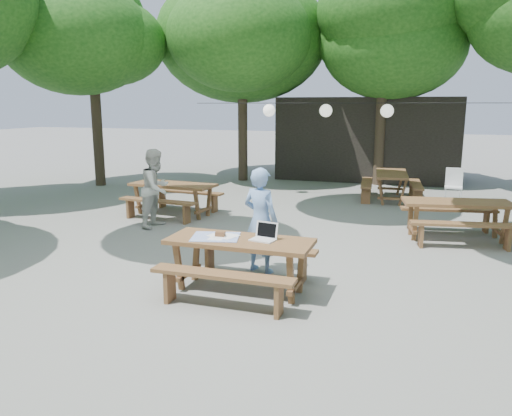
{
  "coord_description": "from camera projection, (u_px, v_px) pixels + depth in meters",
  "views": [
    {
      "loc": [
        2.37,
        -7.54,
        2.56
      ],
      "look_at": [
        0.05,
        -0.65,
        1.05
      ],
      "focal_mm": 35.0,
      "sensor_mm": 36.0,
      "label": 1
    }
  ],
  "objects": [
    {
      "name": "plastic_chair",
      "position": [
        453.0,
        192.0,
        13.32
      ],
      "size": [
        0.46,
        0.46,
        0.9
      ],
      "rotation": [
        0.0,
        0.0,
        -0.05
      ],
      "color": "silver",
      "rests_on": "ground"
    },
    {
      "name": "main_picnic_table",
      "position": [
        240.0,
        264.0,
        6.91
      ],
      "size": [
        2.0,
        1.58,
        0.75
      ],
      "color": "brown",
      "rests_on": "ground"
    },
    {
      "name": "tabletop_clutter",
      "position": [
        217.0,
        236.0,
        6.95
      ],
      "size": [
        0.77,
        0.69,
        0.08
      ],
      "color": "blue",
      "rests_on": "main_picnic_table"
    },
    {
      "name": "paper_lanterns",
      "position": [
        326.0,
        110.0,
        13.4
      ],
      "size": [
        9.0,
        0.34,
        0.38
      ],
      "color": "black",
      "rests_on": "ground"
    },
    {
      "name": "picnic_table_nw",
      "position": [
        173.0,
        199.0,
        11.73
      ],
      "size": [
        2.06,
        1.73,
        0.75
      ],
      "rotation": [
        0.0,
        0.0,
        -0.08
      ],
      "color": "brown",
      "rests_on": "ground"
    },
    {
      "name": "laptop",
      "position": [
        265.0,
        235.0,
        6.8
      ],
      "size": [
        0.37,
        0.32,
        0.24
      ],
      "rotation": [
        0.0,
        0.0,
        -0.19
      ],
      "color": "white",
      "rests_on": "main_picnic_table"
    },
    {
      "name": "pavilion",
      "position": [
        369.0,
        138.0,
        17.56
      ],
      "size": [
        6.0,
        3.0,
        2.8
      ],
      "primitive_type": "cube",
      "color": "black",
      "rests_on": "ground"
    },
    {
      "name": "ground",
      "position": [
        265.0,
        262.0,
        8.26
      ],
      "size": [
        80.0,
        80.0,
        0.0
      ],
      "primitive_type": "plane",
      "color": "slate",
      "rests_on": "ground"
    },
    {
      "name": "picnic_table_far_e",
      "position": [
        391.0,
        186.0,
        13.59
      ],
      "size": [
        1.74,
        2.06,
        0.75
      ],
      "rotation": [
        0.0,
        0.0,
        1.66
      ],
      "color": "brown",
      "rests_on": "ground"
    },
    {
      "name": "picnic_table_ne",
      "position": [
        456.0,
        220.0,
        9.6
      ],
      "size": [
        2.15,
        1.89,
        0.75
      ],
      "rotation": [
        0.0,
        0.0,
        0.18
      ],
      "color": "brown",
      "rests_on": "ground"
    },
    {
      "name": "second_person",
      "position": [
        156.0,
        188.0,
        10.53
      ],
      "size": [
        0.67,
        0.84,
        1.66
      ],
      "primitive_type": "imported",
      "rotation": [
        0.0,
        0.0,
        1.51
      ],
      "color": "silver",
      "rests_on": "ground"
    },
    {
      "name": "woman",
      "position": [
        261.0,
        220.0,
        7.66
      ],
      "size": [
        0.68,
        0.55,
        1.64
      ],
      "primitive_type": "imported",
      "rotation": [
        0.0,
        0.0,
        2.85
      ],
      "color": "#7FA9E8",
      "rests_on": "ground"
    }
  ]
}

